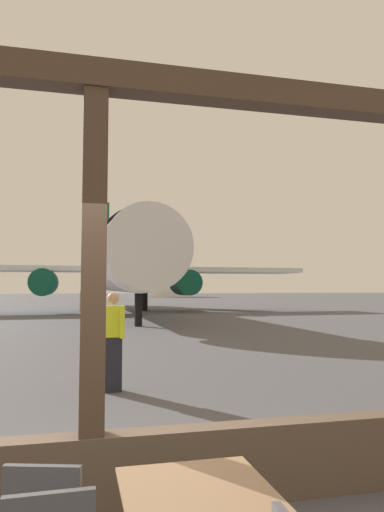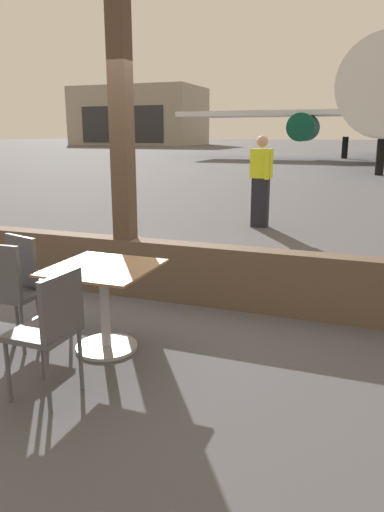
{
  "view_description": "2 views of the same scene",
  "coord_description": "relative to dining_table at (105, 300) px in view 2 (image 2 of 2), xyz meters",
  "views": [
    {
      "loc": [
        -0.12,
        -3.92,
        1.82
      ],
      "look_at": [
        5.69,
        19.91,
        3.49
      ],
      "focal_mm": 32.89,
      "sensor_mm": 36.0,
      "label": 1
    },
    {
      "loc": [
        2.54,
        -4.65,
        1.78
      ],
      "look_at": [
        0.88,
        -0.25,
        0.58
      ],
      "focal_mm": 33.83,
      "sensor_mm": 36.0,
      "label": 2
    }
  ],
  "objects": [
    {
      "name": "ground_plane",
      "position": [
        -0.53,
        41.36,
        -0.43
      ],
      "size": [
        220.0,
        220.0,
        0.0
      ],
      "primitive_type": "plane",
      "color": "#4C4C51"
    },
    {
      "name": "window_frame",
      "position": [
        -0.53,
        1.36,
        0.88
      ],
      "size": [
        7.77,
        0.24,
        3.71
      ],
      "color": "brown",
      "rests_on": "ground"
    },
    {
      "name": "dining_table",
      "position": [
        0.0,
        0.0,
        0.0
      ],
      "size": [
        0.82,
        0.82,
        0.73
      ],
      "color": "#8C6B4C",
      "rests_on": "ground"
    },
    {
      "name": "cafe_chair_window_left",
      "position": [
        -0.78,
        0.09,
        0.12
      ],
      "size": [
        0.47,
        0.47,
        0.92
      ],
      "color": "#4C4C51",
      "rests_on": "ground"
    },
    {
      "name": "cafe_chair_window_right",
      "position": [
        0.08,
        -0.81,
        0.11
      ],
      "size": [
        0.41,
        0.41,
        0.9
      ],
      "color": "#4C4C51",
      "rests_on": "ground"
    },
    {
      "name": "cafe_chair_aisle_left",
      "position": [
        -0.76,
        -0.25,
        0.11
      ],
      "size": [
        0.4,
        0.4,
        0.92
      ],
      "color": "#4C4C51",
      "rests_on": "ground"
    },
    {
      "name": "airplane",
      "position": [
        2.16,
        32.52,
        3.06
      ],
      "size": [
        29.19,
        33.24,
        10.45
      ],
      "color": "silver",
      "rests_on": "ground"
    },
    {
      "name": "ground_crew_worker",
      "position": [
        -0.03,
        5.91,
        0.47
      ],
      "size": [
        0.4,
        0.47,
        1.74
      ],
      "color": "black",
      "rests_on": "ground"
    },
    {
      "name": "distant_hangar",
      "position": [
        -34.72,
        70.11,
        4.05
      ],
      "size": [
        19.79,
        12.4,
        8.98
      ],
      "color": "#9E9384",
      "rests_on": "ground"
    }
  ]
}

